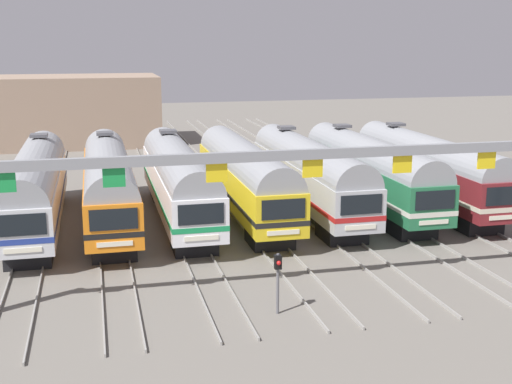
% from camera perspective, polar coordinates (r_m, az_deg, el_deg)
% --- Properties ---
extents(ground_plane, '(160.00, 160.00, 0.00)m').
position_cam_1_polar(ground_plane, '(43.07, -0.97, -2.07)').
color(ground_plane, slate).
extents(track_bed, '(26.70, 70.00, 0.15)m').
position_cam_1_polar(track_bed, '(59.36, -4.57, 2.10)').
color(track_bed, gray).
rests_on(track_bed, ground).
extents(commuter_train_silver, '(2.88, 18.06, 5.05)m').
position_cam_1_polar(commuter_train_silver, '(41.63, -18.16, 0.56)').
color(commuter_train_silver, silver).
rests_on(commuter_train_silver, ground).
extents(commuter_train_orange, '(2.88, 18.06, 5.05)m').
position_cam_1_polar(commuter_train_orange, '(41.48, -12.38, 0.87)').
color(commuter_train_orange, orange).
rests_on(commuter_train_orange, ground).
extents(commuter_train_white, '(2.88, 18.06, 5.05)m').
position_cam_1_polar(commuter_train_white, '(41.76, -6.62, 1.16)').
color(commuter_train_white, white).
rests_on(commuter_train_white, ground).
extents(commuter_train_yellow, '(2.88, 18.06, 4.77)m').
position_cam_1_polar(commuter_train_yellow, '(42.45, -0.99, 1.43)').
color(commuter_train_yellow, gold).
rests_on(commuter_train_yellow, ground).
extents(commuter_train_stainless, '(2.88, 18.06, 5.05)m').
position_cam_1_polar(commuter_train_stainless, '(43.55, 4.41, 1.69)').
color(commuter_train_stainless, '#B2B5BA').
rests_on(commuter_train_stainless, ground).
extents(commuter_train_green, '(2.88, 18.06, 5.05)m').
position_cam_1_polar(commuter_train_green, '(45.00, 9.51, 1.91)').
color(commuter_train_green, '#236B42').
rests_on(commuter_train_green, ground).
extents(commuter_train_maroon, '(2.88, 18.06, 5.05)m').
position_cam_1_polar(commuter_train_maroon, '(46.79, 14.25, 2.11)').
color(commuter_train_maroon, maroon).
rests_on(commuter_train_maroon, ground).
extents(catenary_gantry, '(30.43, 0.44, 6.97)m').
position_cam_1_polar(catenary_gantry, '(29.15, 4.81, 1.66)').
color(catenary_gantry, gray).
rests_on(catenary_gantry, ground).
extents(yard_signal_mast, '(0.28, 0.35, 2.59)m').
position_cam_1_polar(yard_signal_mast, '(27.58, 1.87, -6.77)').
color(yard_signal_mast, '#59595E').
rests_on(yard_signal_mast, ground).
extents(maintenance_building, '(23.02, 10.00, 7.29)m').
position_cam_1_polar(maintenance_building, '(74.99, -17.19, 6.56)').
color(maintenance_building, gray).
rests_on(maintenance_building, ground).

